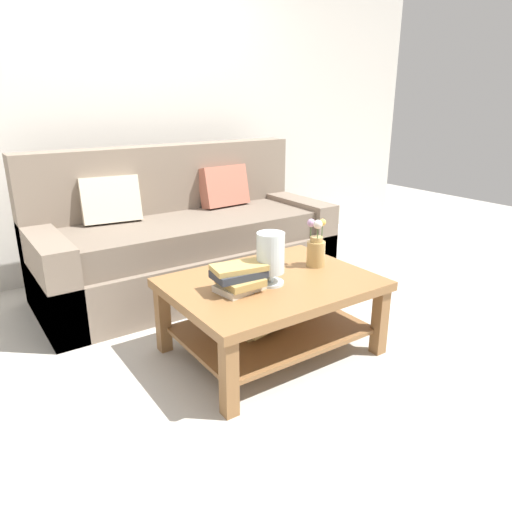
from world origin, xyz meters
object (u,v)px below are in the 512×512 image
at_px(couch, 185,241).
at_px(glass_hurricane_vase, 271,255).
at_px(coffee_table, 270,301).
at_px(book_stack_main, 239,278).
at_px(flower_pitcher, 316,248).

height_order(couch, glass_hurricane_vase, couch).
bearing_deg(couch, coffee_table, -92.75).
distance_m(couch, glass_hurricane_vase, 1.25).
distance_m(couch, book_stack_main, 1.24).
xyz_separation_m(book_stack_main, flower_pitcher, (0.58, 0.06, 0.04)).
xyz_separation_m(coffee_table, glass_hurricane_vase, (-0.03, -0.04, 0.29)).
height_order(book_stack_main, flower_pitcher, flower_pitcher).
bearing_deg(glass_hurricane_vase, coffee_table, 54.53).
relative_size(couch, coffee_table, 1.96).
relative_size(glass_hurricane_vase, flower_pitcher, 0.98).
distance_m(coffee_table, flower_pitcher, 0.44).
relative_size(coffee_table, book_stack_main, 3.73).
distance_m(book_stack_main, flower_pitcher, 0.59).
bearing_deg(book_stack_main, flower_pitcher, 6.01).
xyz_separation_m(glass_hurricane_vase, flower_pitcher, (0.39, 0.08, -0.05)).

